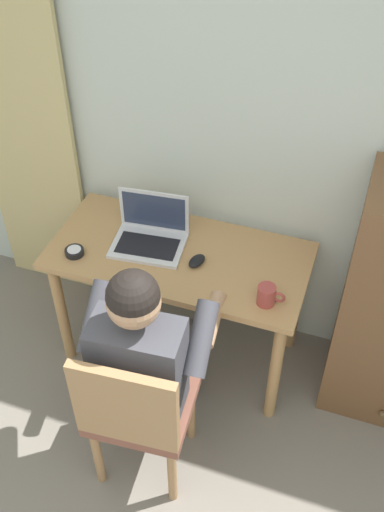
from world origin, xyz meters
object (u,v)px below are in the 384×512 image
at_px(desk_clock, 74,252).
at_px(coffee_mug, 268,295).
at_px(chair, 137,410).
at_px(person_seated, 149,348).
at_px(computer_mouse, 197,261).
at_px(desk, 179,270).
at_px(laptop, 150,234).

distance_m(desk_clock, coffee_mug, 0.93).
xyz_separation_m(chair, person_seated, (-0.01, 0.18, 0.18)).
distance_m(chair, computer_mouse, 0.73).
bearing_deg(coffee_mug, computer_mouse, 159.60).
relative_size(desk_clock, coffee_mug, 0.75).
height_order(computer_mouse, desk_clock, computer_mouse).
relative_size(person_seated, coffee_mug, 9.99).
distance_m(desk, laptop, 0.23).
xyz_separation_m(chair, desk_clock, (-0.54, 0.56, 0.24)).
height_order(desk, person_seated, person_seated).
distance_m(desk, computer_mouse, 0.17).
xyz_separation_m(laptop, computer_mouse, (0.26, -0.07, -0.04)).
distance_m(person_seated, coffee_mug, 0.55).
relative_size(person_seated, laptop, 3.29).
height_order(chair, coffee_mug, chair).
relative_size(desk, chair, 1.39).
bearing_deg(chair, coffee_mug, 54.52).
height_order(person_seated, coffee_mug, person_seated).
distance_m(desk, coffee_mug, 0.52).
xyz_separation_m(computer_mouse, desk_clock, (-0.56, -0.13, -0.00)).
height_order(chair, computer_mouse, chair).
height_order(chair, laptop, laptop).
bearing_deg(desk, person_seated, -83.19).
distance_m(laptop, coffee_mug, 0.66).
bearing_deg(desk_clock, computer_mouse, 12.83).
height_order(laptop, computer_mouse, laptop).
height_order(desk, desk_clock, desk_clock).
distance_m(chair, person_seated, 0.26).
bearing_deg(chair, desk_clock, 134.10).
bearing_deg(desk_clock, chair, -45.90).
bearing_deg(chair, computer_mouse, 87.92).
xyz_separation_m(desk, computer_mouse, (0.10, -0.04, 0.12)).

